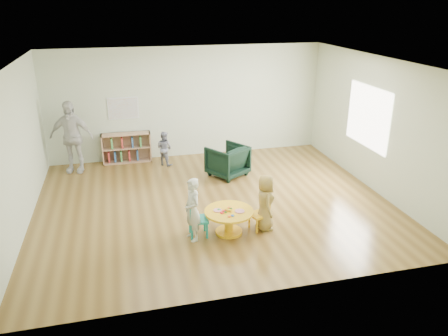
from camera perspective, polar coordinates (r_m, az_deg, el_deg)
name	(u,v)px	position (r m, az deg, el deg)	size (l,w,h in m)	color
room	(213,112)	(8.26, -1.41, 7.38)	(7.10, 7.00, 2.80)	brown
activity_table	(229,217)	(7.68, 0.65, -6.48)	(0.86, 0.86, 0.48)	#ECAD13
kid_chair_left	(196,219)	(7.59, -3.74, -6.63)	(0.34, 0.34, 0.62)	teal
kid_chair_right	(261,213)	(7.86, 4.81, -5.88)	(0.37, 0.37, 0.56)	#ECAD13
bookshelf	(126,148)	(11.25, -12.66, 2.60)	(1.20, 0.30, 0.75)	#A57A5B
alphabet_poster	(123,108)	(11.10, -13.03, 7.61)	(0.74, 0.01, 0.54)	white
armchair	(227,161)	(10.10, 0.45, 0.96)	(0.78, 0.80, 0.73)	black
child_left	(193,210)	(7.40, -4.14, -5.45)	(0.41, 0.27, 1.12)	silver
child_right	(265,202)	(7.76, 5.40, -4.49)	(0.50, 0.33, 1.03)	yellow
toddler	(164,148)	(10.85, -7.79, 2.57)	(0.42, 0.32, 0.85)	#1A1F41
adult_caretaker	(71,137)	(10.81, -19.31, 3.86)	(1.00, 0.42, 1.71)	silver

